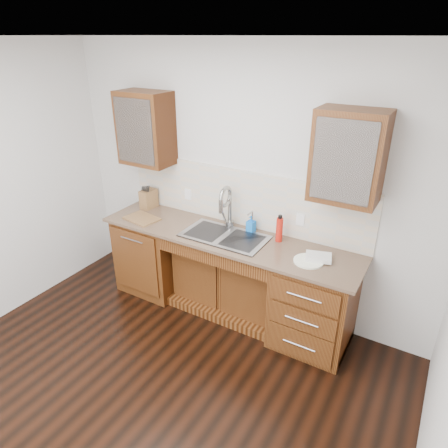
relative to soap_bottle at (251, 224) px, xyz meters
The scene contains 25 objects.
ground 1.95m from the soap_bottle, 96.05° to the right, with size 4.00×3.50×0.10m, color black.
ceiling 2.41m from the soap_bottle, 96.05° to the right, with size 4.00×3.50×0.10m, color white.
wall_back 0.43m from the soap_bottle, 137.30° to the left, with size 4.00×0.10×2.70m, color silver.
base_cabinet_left 1.27m from the soap_bottle, 169.92° to the right, with size 0.70×0.62×0.88m, color #593014.
base_cabinet_center 0.68m from the soap_bottle, 147.74° to the right, with size 1.20×0.44×0.70m, color #593014.
base_cabinet_right 0.97m from the soap_bottle, 14.43° to the right, with size 0.70×0.62×0.88m, color #593014.
countertop 0.29m from the soap_bottle, 128.98° to the right, with size 2.70×0.65×0.03m, color #84705B.
backsplash 0.29m from the soap_bottle, 150.25° to the left, with size 2.70×0.02×0.59m, color beige.
sink 0.33m from the soap_bottle, 127.11° to the right, with size 0.84×0.46×0.19m, color #9E9EA5.
faucet 0.27m from the soap_bottle, behind, with size 0.04×0.04×0.40m, color #999993.
filter_tap 0.04m from the soap_bottle, 58.81° to the left, with size 0.02×0.02×0.24m, color #999993.
upper_cabinet_left 1.48m from the soap_bottle, behind, with size 0.55×0.34×0.75m, color #593014.
upper_cabinet_right 1.21m from the soap_bottle, ahead, with size 0.55×0.34×0.75m, color #593014.
outlet_left 0.84m from the soap_bottle, behind, with size 0.08×0.01×0.12m, color white.
outlet_right 0.50m from the soap_bottle, 10.27° to the left, with size 0.08×0.01×0.12m, color white.
soap_bottle is the anchor object (origin of this frame).
water_bottle 0.33m from the soap_bottle, ahead, with size 0.06×0.06×0.24m, color red.
plate 0.76m from the soap_bottle, 21.41° to the right, with size 0.26×0.26×0.01m, color white.
dish_towel 0.80m from the soap_bottle, 15.09° to the right, with size 0.22×0.16×0.04m, color silver.
knife_block 1.29m from the soap_bottle, behind, with size 0.12×0.19×0.21m, color olive.
cutting_board 1.20m from the soap_bottle, 163.98° to the right, with size 0.36×0.25×0.02m, color olive.
cup_left_a 1.51m from the soap_bottle, behind, with size 0.12×0.12×0.09m, color white.
cup_left_b 1.39m from the soap_bottle, behind, with size 0.09×0.09×0.08m, color white.
cup_right_a 1.12m from the soap_bottle, ahead, with size 0.11×0.11×0.09m, color silver.
cup_right_b 1.21m from the soap_bottle, ahead, with size 0.09×0.09×0.09m, color white.
Camera 1 is at (1.76, -1.61, 2.71)m, focal length 32.00 mm.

